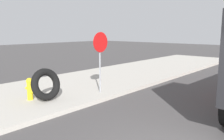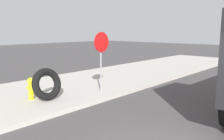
# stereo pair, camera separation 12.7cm
# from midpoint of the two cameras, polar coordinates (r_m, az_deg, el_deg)

# --- Properties ---
(sidewalk_curb) EXTENTS (36.00, 5.00, 0.15)m
(sidewalk_curb) POSITION_cam_midpoint_polar(r_m,az_deg,el_deg) (9.43, -21.77, -6.39)
(sidewalk_curb) COLOR #ADA89E
(sidewalk_curb) RESTS_ON ground
(fire_hydrant) EXTENTS (0.22, 0.49, 0.77)m
(fire_hydrant) POSITION_cam_midpoint_polar(r_m,az_deg,el_deg) (8.78, -18.30, -4.05)
(fire_hydrant) COLOR yellow
(fire_hydrant) RESTS_ON sidewalk_curb
(loose_tire) EXTENTS (1.12, 0.52, 1.14)m
(loose_tire) POSITION_cam_midpoint_polar(r_m,az_deg,el_deg) (8.48, -14.81, -3.26)
(loose_tire) COLOR black
(loose_tire) RESTS_ON sidewalk_curb
(stop_sign) EXTENTS (0.76, 0.08, 2.32)m
(stop_sign) POSITION_cam_midpoint_polar(r_m,az_deg,el_deg) (9.09, -2.16, 4.56)
(stop_sign) COLOR gray
(stop_sign) RESTS_ON sidewalk_curb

